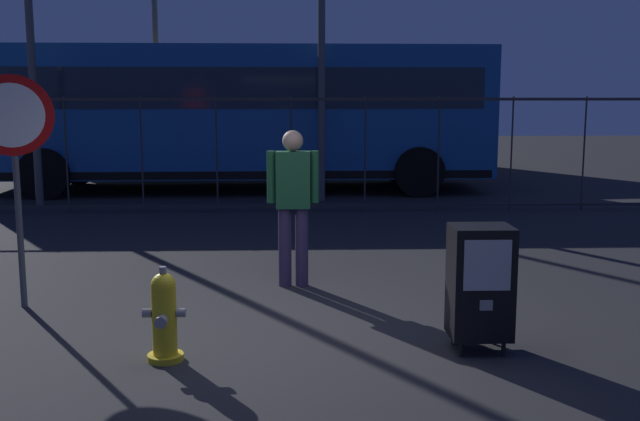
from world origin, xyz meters
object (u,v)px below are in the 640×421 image
bus_far (289,106)px  fire_hydrant (164,317)px  stop_sign (14,142)px  newspaper_box_primary (480,282)px  pedestrian (293,199)px  bus_near (237,110)px

bus_far → fire_hydrant: bearing=-100.5°
fire_hydrant → stop_sign: stop_sign is taller
fire_hydrant → newspaper_box_primary: (2.49, 0.14, 0.22)m
newspaper_box_primary → pedestrian: size_ratio=0.61×
pedestrian → fire_hydrant: bearing=-113.8°
stop_sign → pedestrian: bearing=15.4°
fire_hydrant → pedestrian: size_ratio=0.45×
pedestrian → bus_near: bearing=98.3°
stop_sign → fire_hydrant: bearing=-43.4°
newspaper_box_primary → stop_sign: (-4.11, 1.39, 1.03)m
fire_hydrant → bus_far: 14.62m
fire_hydrant → pedestrian: (1.00, 2.26, 0.60)m
fire_hydrant → pedestrian: 2.54m
bus_far → newspaper_box_primary: bearing=-90.7°
newspaper_box_primary → bus_near: (-2.67, 10.25, 1.14)m
pedestrian → bus_far: size_ratio=0.16×
newspaper_box_primary → fire_hydrant: bearing=-176.7°
fire_hydrant → newspaper_box_primary: 2.50m
stop_sign → bus_far: size_ratio=0.21×
newspaper_box_primary → bus_far: 14.52m
fire_hydrant → newspaper_box_primary: size_ratio=0.73×
fire_hydrant → pedestrian: pedestrian is taller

